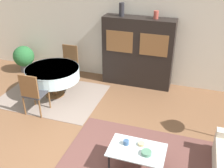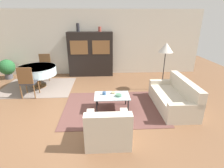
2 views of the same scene
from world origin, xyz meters
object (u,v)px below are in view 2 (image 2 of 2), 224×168
(coffee_table, at_px, (112,97))
(display_cabinet, at_px, (91,54))
(couch, at_px, (174,98))
(armchair, at_px, (108,129))
(dining_table, at_px, (37,71))
(vase_tall, at_px, (78,27))
(vase_short, at_px, (100,29))
(bowl, at_px, (118,95))
(bowl_small, at_px, (113,93))
(dining_chair_near, at_px, (27,80))
(dining_chair_far, at_px, (45,65))
(potted_plant, at_px, (7,68))
(floor_lamp, at_px, (166,49))
(cup, at_px, (104,93))

(coffee_table, height_order, display_cabinet, display_cabinet)
(couch, xyz_separation_m, coffee_table, (-1.74, -0.02, 0.09))
(armchair, distance_m, dining_table, 3.96)
(armchair, distance_m, vase_tall, 4.84)
(armchair, height_order, vase_short, vase_short)
(coffee_table, height_order, bowl, bowl)
(couch, relative_size, coffee_table, 1.87)
(bowl_small, bearing_deg, dining_chair_near, 163.40)
(dining_chair_near, distance_m, dining_chair_far, 1.77)
(couch, relative_size, vase_short, 9.26)
(couch, distance_m, dining_chair_far, 5.07)
(vase_tall, distance_m, potted_plant, 3.32)
(dining_table, bearing_deg, vase_tall, 42.89)
(couch, height_order, floor_lamp, floor_lamp)
(couch, distance_m, display_cabinet, 3.98)
(dining_chair_near, bearing_deg, floor_lamp, 4.75)
(dining_chair_far, distance_m, vase_short, 2.65)
(couch, xyz_separation_m, display_cabinet, (-2.47, 3.05, 0.63))
(couch, relative_size, floor_lamp, 1.09)
(armchair, height_order, vase_tall, vase_tall)
(dining_chair_far, bearing_deg, armchair, 121.04)
(dining_chair_near, bearing_deg, couch, -11.64)
(couch, distance_m, cup, 1.96)
(dining_chair_far, distance_m, vase_tall, 2.02)
(floor_lamp, relative_size, cup, 16.75)
(coffee_table, xyz_separation_m, dining_table, (-2.57, 1.80, 0.23))
(dining_chair_near, bearing_deg, vase_short, 43.97)
(vase_tall, bearing_deg, dining_table, -137.11)
(armchair, relative_size, potted_plant, 1.11)
(dining_chair_far, xyz_separation_m, bowl_small, (2.62, -2.55, -0.13))
(vase_tall, height_order, potted_plant, vase_tall)
(armchair, xyz_separation_m, dining_chair_far, (-2.41, 4.01, 0.28))
(bowl_small, bearing_deg, vase_tall, 112.88)
(coffee_table, relative_size, bowl_small, 8.01)
(cup, xyz_separation_m, potted_plant, (-3.91, 2.71, 0.01))
(dining_table, xyz_separation_m, cup, (2.36, -1.72, -0.15))
(floor_lamp, relative_size, vase_tall, 4.97)
(potted_plant, bearing_deg, vase_tall, 5.64)
(display_cabinet, bearing_deg, vase_tall, 179.89)
(vase_short, height_order, potted_plant, vase_short)
(dining_chair_far, bearing_deg, vase_tall, -164.05)
(cup, bearing_deg, dining_chair_far, 132.15)
(dining_chair_near, distance_m, bowl, 2.91)
(cup, bearing_deg, bowl, -19.28)
(vase_short, bearing_deg, vase_tall, -180.00)
(display_cabinet, distance_m, floor_lamp, 3.16)
(coffee_table, distance_m, display_cabinet, 3.21)
(display_cabinet, xyz_separation_m, potted_plant, (-3.39, -0.29, -0.46))
(coffee_table, relative_size, potted_plant, 1.18)
(bowl, xyz_separation_m, vase_short, (-0.50, 3.13, 1.49))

